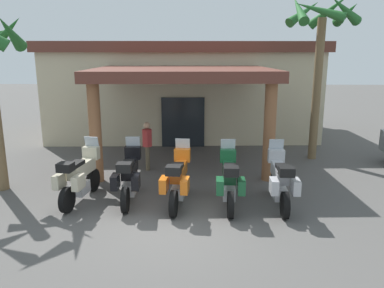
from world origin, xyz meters
The scene contains 9 objects.
ground_plane centered at (0.00, 0.00, 0.00)m, with size 80.00×80.00×0.00m, color #514F4C.
motel_building centered at (-0.14, 10.57, 2.23)m, with size 12.68×11.65×4.37m.
motorcycle_cream centered at (-2.45, 1.42, 0.70)m, with size 0.82×2.21×1.61m.
motorcycle_black centered at (-1.13, 1.46, 0.70)m, with size 0.71×2.21×1.61m.
motorcycle_orange centered at (0.19, 1.25, 0.70)m, with size 0.74×2.21×1.61m.
motorcycle_green centered at (1.52, 1.22, 0.70)m, with size 0.71×2.21×1.61m.
motorcycle_silver centered at (2.84, 1.23, 0.70)m, with size 0.71×2.21×1.61m.
pedestrian centered at (-1.05, 4.34, 0.95)m, with size 0.32×0.53×1.66m.
palm_tree_near_portico centered at (5.00, 5.90, 4.59)m, with size 2.54×2.63×6.07m.
Camera 1 is at (0.81, -8.15, 3.93)m, focal length 35.60 mm.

